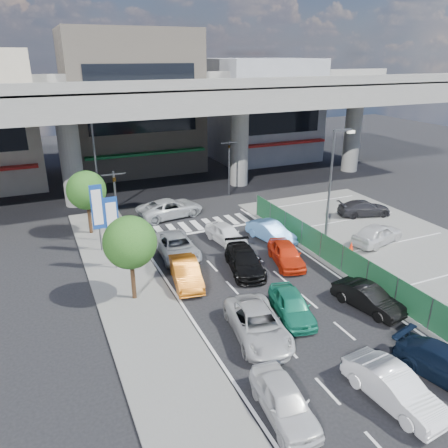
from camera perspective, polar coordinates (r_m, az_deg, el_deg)
name	(u,v)px	position (r m, az deg, el deg)	size (l,w,h in m)	color
ground	(283,307)	(23.68, 7.77, -10.75)	(120.00, 120.00, 0.00)	black
parking_lot	(411,256)	(31.51, 23.20, -3.82)	(12.00, 28.00, 0.06)	slate
sidewalk_left	(135,298)	(24.62, -11.58, -9.50)	(4.00, 30.00, 0.12)	slate
fence_run	(353,266)	(26.79, 16.52, -5.28)	(0.16, 22.00, 1.80)	#1E5933
expressway	(159,99)	(40.56, -8.52, 15.84)	(64.00, 14.00, 10.75)	slate
building_center	(132,102)	(51.28, -11.94, 15.30)	(14.00, 10.90, 15.00)	gray
building_east	(263,110)	(56.16, 5.06, 14.61)	(12.00, 10.90, 12.00)	gray
traffic_light_left	(115,190)	(30.49, -14.07, 4.37)	(1.60, 1.24, 5.20)	#595B60
traffic_light_right	(229,154)	(40.38, 0.66, 9.10)	(1.60, 1.24, 5.20)	#595B60
street_lamp_right	(333,178)	(30.18, 14.01, 5.86)	(1.65, 0.22, 8.00)	#595B60
street_lamp_left	(98,159)	(36.02, -16.19, 8.11)	(1.65, 0.22, 8.00)	#595B60
signboard_near	(112,223)	(26.86, -14.39, 0.07)	(0.80, 0.14, 4.70)	#595B60
signboard_far	(97,209)	(29.61, -16.21, 1.88)	(0.80, 0.14, 4.70)	#595B60
tree_near	(130,243)	(23.12, -12.18, -2.40)	(2.80, 2.80, 4.80)	#382314
tree_far	(86,190)	(32.82, -17.54, 4.21)	(2.80, 2.80, 4.80)	#382314
van_white_back_left	(284,401)	(17.38, 7.86, -21.88)	(1.55, 3.86, 1.31)	silver
hatch_white_back_mid	(394,388)	(18.83, 21.29, -19.28)	(1.46, 4.19, 1.38)	white
sedan_white_mid_left	(258,324)	(21.02, 4.45, -12.95)	(2.27, 4.92, 1.37)	silver
taxi_teal_mid	(292,305)	(22.66, 8.85, -10.42)	(1.58, 3.93, 1.34)	#1D8867
hatch_black_mid_right	(368,298)	(24.24, 18.28, -9.16)	(1.36, 3.90, 1.28)	black
taxi_orange_left	(186,273)	(25.51, -5.02, -6.34)	(1.46, 4.18, 1.38)	#CB6715
sedan_black_mid	(244,261)	(26.88, 2.69, -4.80)	(1.87, 4.61, 1.34)	black
taxi_orange_right	(286,254)	(27.97, 8.12, -3.87)	(1.63, 4.05, 1.38)	red
wagon_silver_front_left	(177,247)	(28.84, -6.18, -2.97)	(2.29, 4.97, 1.38)	#ABAFB3
sedan_white_front_mid	(226,234)	(30.74, 0.27, -1.30)	(1.59, 3.94, 1.34)	white
kei_truck_front_right	(271,232)	(31.25, 6.14, -1.02)	(1.43, 4.10, 1.35)	#64A5EF
crossing_wagon_silver	(170,208)	(35.90, -7.03, 2.06)	(2.48, 5.38, 1.50)	#B6BABE
parked_sedan_white	(377,234)	(32.27, 19.39, -1.21)	(1.72, 4.28, 1.46)	silver
parked_sedan_dgrey	(364,208)	(37.63, 17.84, 1.98)	(1.75, 4.31, 1.25)	#28272B
traffic_cone	(351,247)	(30.50, 16.28, -2.88)	(0.39, 0.39, 0.75)	#FE2E0E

